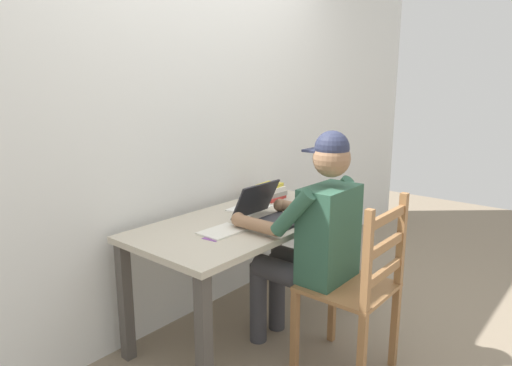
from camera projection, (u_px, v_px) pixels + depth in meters
name	position (u px, v px, depth m)	size (l,w,h in m)	color
ground_plane	(250.00, 327.00, 2.82)	(8.00, 8.00, 0.00)	gray
back_wall	(196.00, 114.00, 2.81)	(6.00, 0.04, 2.60)	silver
desk	(249.00, 233.00, 2.68)	(1.45, 0.71, 0.71)	#BCB29E
seated_person	(311.00, 235.00, 2.41)	(0.50, 0.60, 1.26)	#2D5642
wooden_chair	(357.00, 289.00, 2.28)	(0.42, 0.42, 0.96)	olive
laptop	(269.00, 213.00, 2.59)	(0.33, 0.33, 0.22)	#232328
computer_mouse	(308.00, 212.00, 2.72)	(0.06, 0.10, 0.03)	#232328
coffee_mug_white	(316.00, 202.00, 2.86)	(0.11, 0.07, 0.09)	beige
coffee_mug_dark	(315.00, 195.00, 3.03)	(0.11, 0.07, 0.09)	black
book_stack_main	(271.00, 192.00, 3.08)	(0.21, 0.16, 0.11)	#BC332D
paper_pile_near_laptop	(250.00, 208.00, 2.86)	(0.26, 0.20, 0.01)	white
paper_pile_back_corner	(222.00, 231.00, 2.41)	(0.24, 0.17, 0.01)	silver
landscape_photo_print	(216.00, 237.00, 2.34)	(0.13, 0.09, 0.00)	#7A4293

